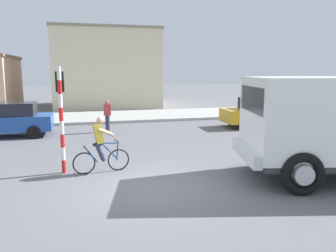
{
  "coord_description": "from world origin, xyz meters",
  "views": [
    {
      "loc": [
        -1.66,
        -8.33,
        3.09
      ],
      "look_at": [
        1.16,
        2.5,
        1.2
      ],
      "focal_mm": 35.46,
      "sensor_mm": 36.0,
      "label": 1
    }
  ],
  "objects": [
    {
      "name": "traffic_light_pole",
      "position": [
        -2.28,
        1.96,
        2.07
      ],
      "size": [
        0.24,
        0.43,
        3.2
      ],
      "color": "red",
      "rests_on": "ground"
    },
    {
      "name": "sidewalk_far",
      "position": [
        0.0,
        13.45,
        0.08
      ],
      "size": [
        80.0,
        5.0,
        0.16
      ],
      "primitive_type": "cube",
      "color": "#ADADA8",
      "rests_on": "ground"
    },
    {
      "name": "pedestrian_near_kerb",
      "position": [
        -0.45,
        8.4,
        0.85
      ],
      "size": [
        0.34,
        0.22,
        1.62
      ],
      "color": "#2D334C",
      "rests_on": "ground"
    },
    {
      "name": "ground_plane",
      "position": [
        0.0,
        0.0,
        0.0
      ],
      "size": [
        120.0,
        120.0,
        0.0
      ],
      "primitive_type": "plane",
      "color": "slate"
    },
    {
      "name": "building_mid_block",
      "position": [
        0.44,
        21.29,
        3.23
      ],
      "size": [
        8.63,
        7.73,
        6.46
      ],
      "color": "beige",
      "rests_on": "ground"
    },
    {
      "name": "car_red_near",
      "position": [
        -5.03,
        8.37,
        0.82
      ],
      "size": [
        4.01,
        1.9,
        1.6
      ],
      "color": "#234C9E",
      "rests_on": "ground"
    },
    {
      "name": "car_far_side",
      "position": [
        7.77,
        7.9,
        0.82
      ],
      "size": [
        4.05,
        1.98,
        1.6
      ],
      "color": "gold",
      "rests_on": "ground"
    },
    {
      "name": "cyclist",
      "position": [
        -1.17,
        1.63,
        0.86
      ],
      "size": [
        1.72,
        0.54,
        1.72
      ],
      "color": "black",
      "rests_on": "ground"
    }
  ]
}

